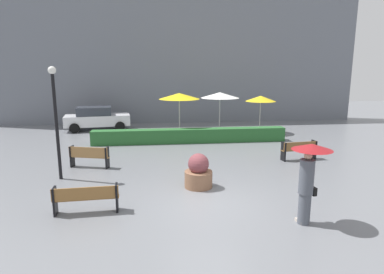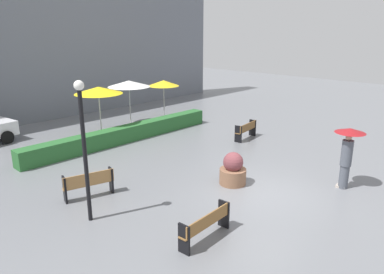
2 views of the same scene
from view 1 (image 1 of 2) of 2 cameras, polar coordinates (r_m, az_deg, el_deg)
ground_plane at (r=10.44m, az=2.82°, el=-11.08°), size 60.00×60.00×0.00m
bench_far_right at (r=15.60m, az=18.06°, el=-1.98°), size 1.68×0.57×0.85m
bench_far_left at (r=14.31m, az=-17.38°, el=-3.04°), size 1.68×0.74×0.89m
bench_near_left at (r=9.94m, az=-17.85°, el=-9.87°), size 1.83×0.45×0.81m
pedestrian_with_umbrella at (r=9.08m, az=19.49°, el=-5.69°), size 1.03×1.03×2.17m
planter_pot at (r=11.47m, az=1.12°, el=-6.20°), size 0.97×0.97×1.20m
lamp_post at (r=12.85m, az=-22.53°, el=4.00°), size 0.28×0.28×4.13m
patio_umbrella_yellow at (r=19.42m, az=-2.21°, el=7.07°), size 2.40×2.40×2.66m
patio_umbrella_white at (r=20.73m, az=4.85°, el=7.21°), size 2.39×2.39×2.61m
patio_umbrella_yellow_far at (r=21.39m, az=11.78°, el=6.51°), size 1.92×1.92×2.38m
hedge_strip at (r=18.37m, az=-0.33°, el=0.23°), size 10.74×0.70×0.78m
building_facade at (r=25.56m, az=-3.10°, el=13.69°), size 28.00×1.20×9.87m
parked_car at (r=23.05m, az=-16.14°, el=3.20°), size 4.40×2.42×1.57m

